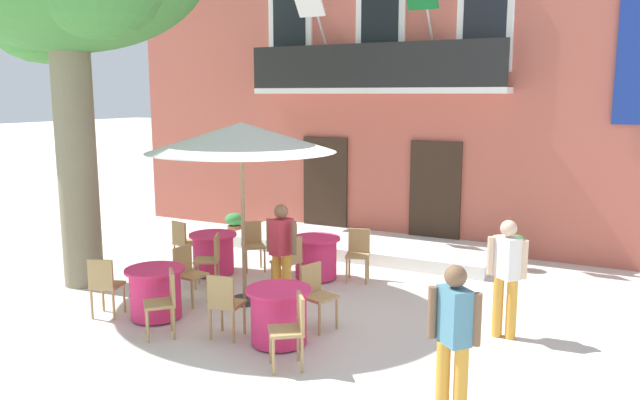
# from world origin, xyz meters

# --- Properties ---
(ground_plane) EXTENTS (120.00, 120.00, 0.00)m
(ground_plane) POSITION_xyz_m (0.00, 0.00, 0.00)
(ground_plane) COLOR silver
(building_facade) EXTENTS (13.00, 5.09, 7.50)m
(building_facade) POSITION_xyz_m (-0.36, 6.99, 3.75)
(building_facade) COLOR #BC5B4C
(building_facade) RESTS_ON ground
(entrance_step_platform) EXTENTS (5.62, 1.95, 0.25)m
(entrance_step_platform) POSITION_xyz_m (-0.36, 4.03, 0.12)
(entrance_step_platform) COLOR silver
(entrance_step_platform) RESTS_ON ground
(cafe_table_near_tree) EXTENTS (0.86, 0.86, 0.76)m
(cafe_table_near_tree) POSITION_xyz_m (0.65, -0.98, 0.39)
(cafe_table_near_tree) COLOR #E52D66
(cafe_table_near_tree) RESTS_ON ground
(cafe_chair_near_tree_0) EXTENTS (0.46, 0.46, 0.91)m
(cafe_chair_near_tree_0) POSITION_xyz_m (-0.07, -1.18, 0.53)
(cafe_chair_near_tree_0) COLOR tan
(cafe_chair_near_tree_0) RESTS_ON ground
(cafe_chair_near_tree_1) EXTENTS (0.56, 0.56, 0.91)m
(cafe_chair_near_tree_1) POSITION_xyz_m (1.17, -1.53, 0.53)
(cafe_chair_near_tree_1) COLOR tan
(cafe_chair_near_tree_1) RESTS_ON ground
(cafe_chair_near_tree_2) EXTENTS (0.51, 0.51, 0.91)m
(cafe_chair_near_tree_2) POSITION_xyz_m (0.82, -0.24, 0.53)
(cafe_chair_near_tree_2) COLOR tan
(cafe_chair_near_tree_2) RESTS_ON ground
(cafe_table_middle) EXTENTS (0.86, 0.86, 0.76)m
(cafe_table_middle) POSITION_xyz_m (-0.27, 1.85, 0.39)
(cafe_table_middle) COLOR #E52D66
(cafe_table_middle) RESTS_ON ground
(cafe_chair_middle_0) EXTENTS (0.49, 0.49, 0.91)m
(cafe_chair_middle_0) POSITION_xyz_m (-0.39, 1.10, 0.53)
(cafe_chair_middle_0) COLOR tan
(cafe_chair_middle_0) RESTS_ON ground
(cafe_chair_middle_1) EXTENTS (0.50, 0.50, 0.91)m
(cafe_chair_middle_1) POSITION_xyz_m (0.42, 2.13, 0.53)
(cafe_chair_middle_1) COLOR tan
(cafe_chair_middle_1) RESTS_ON ground
(cafe_chair_middle_2) EXTENTS (0.56, 0.56, 0.91)m
(cafe_chair_middle_2) POSITION_xyz_m (-0.89, 2.29, 0.53)
(cafe_chair_middle_2) COLOR tan
(cafe_chair_middle_2) RESTS_ON ground
(cafe_table_front) EXTENTS (0.86, 0.86, 0.76)m
(cafe_table_front) POSITION_xyz_m (-1.44, -0.99, 0.39)
(cafe_table_front) COLOR #E52D66
(cafe_table_front) RESTS_ON ground
(cafe_chair_front_0) EXTENTS (0.43, 0.43, 0.91)m
(cafe_chair_front_0) POSITION_xyz_m (-1.46, -0.24, 0.53)
(cafe_chair_front_0) COLOR tan
(cafe_chair_front_0) RESTS_ON ground
(cafe_chair_front_1) EXTENTS (0.51, 0.51, 0.91)m
(cafe_chair_front_1) POSITION_xyz_m (-2.13, -1.31, 0.53)
(cafe_chair_front_1) COLOR tan
(cafe_chair_front_1) RESTS_ON ground
(cafe_chair_front_2) EXTENTS (0.57, 0.57, 0.91)m
(cafe_chair_front_2) POSITION_xyz_m (-0.85, -1.46, 0.53)
(cafe_chair_front_2) COLOR tan
(cafe_chair_front_2) RESTS_ON ground
(cafe_table_far_side) EXTENTS (0.86, 0.86, 0.76)m
(cafe_table_far_side) POSITION_xyz_m (-2.08, 1.24, 0.39)
(cafe_table_far_side) COLOR #E52D66
(cafe_table_far_side) RESTS_ON ground
(cafe_chair_far_side_0) EXTENTS (0.48, 0.48, 0.91)m
(cafe_chair_far_side_0) POSITION_xyz_m (-2.83, 1.33, 0.53)
(cafe_chair_far_side_0) COLOR tan
(cafe_chair_far_side_0) RESTS_ON ground
(cafe_chair_far_side_1) EXTENTS (0.54, 0.54, 0.91)m
(cafe_chair_far_side_1) POSITION_xyz_m (-1.66, 0.62, 0.53)
(cafe_chair_far_side_1) COLOR tan
(cafe_chair_far_side_1) RESTS_ON ground
(cafe_chair_far_side_2) EXTENTS (0.57, 0.57, 0.91)m
(cafe_chair_far_side_2) POSITION_xyz_m (-1.60, 1.82, 0.53)
(cafe_chair_far_side_2) COLOR tan
(cafe_chair_far_side_2) RESTS_ON ground
(cafe_umbrella) EXTENTS (2.90, 2.90, 2.85)m
(cafe_umbrella) POSITION_xyz_m (-0.67, 0.17, 2.61)
(cafe_umbrella) COLOR #997A56
(cafe_umbrella) RESTS_ON ground
(ground_planter_left) EXTENTS (0.43, 0.43, 0.55)m
(ground_planter_left) POSITION_xyz_m (-3.52, 3.96, 0.31)
(ground_planter_left) COLOR #995638
(ground_planter_left) RESTS_ON ground
(ground_planter_right) EXTENTS (0.39, 0.39, 0.67)m
(ground_planter_right) POSITION_xyz_m (2.80, 4.11, 0.37)
(ground_planter_right) COLOR slate
(ground_planter_right) RESTS_ON ground
(pedestrian_near_entrance) EXTENTS (0.53, 0.39, 1.65)m
(pedestrian_near_entrance) POSITION_xyz_m (3.23, -1.94, 0.93)
(pedestrian_near_entrance) COLOR gold
(pedestrian_near_entrance) RESTS_ON ground
(pedestrian_mid_plaza) EXTENTS (0.53, 0.38, 1.59)m
(pedestrian_mid_plaza) POSITION_xyz_m (-0.13, 0.41, 0.90)
(pedestrian_mid_plaza) COLOR gold
(pedestrian_mid_plaza) RESTS_ON ground
(pedestrian_by_tree) EXTENTS (0.53, 0.39, 1.63)m
(pedestrian_by_tree) POSITION_xyz_m (3.25, 0.61, 0.92)
(pedestrian_by_tree) COLOR gold
(pedestrian_by_tree) RESTS_ON ground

